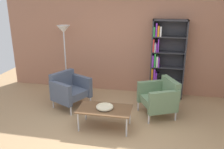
% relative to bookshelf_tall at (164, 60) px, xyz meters
% --- Properties ---
extents(ground_plane, '(8.32, 8.32, 0.00)m').
position_rel_bookshelf_tall_xyz_m(ground_plane, '(-0.96, -2.25, -0.94)').
color(ground_plane, tan).
extents(brick_back_panel, '(6.40, 0.12, 2.90)m').
position_rel_bookshelf_tall_xyz_m(brick_back_panel, '(-0.96, 0.21, 0.51)').
color(brick_back_panel, '#A87056').
rests_on(brick_back_panel, ground_plane).
extents(bookshelf_tall, '(0.80, 0.30, 1.90)m').
position_rel_bookshelf_tall_xyz_m(bookshelf_tall, '(0.00, 0.00, 0.00)').
color(bookshelf_tall, '#333338').
rests_on(bookshelf_tall, ground_plane).
extents(coffee_table_low, '(1.00, 0.56, 0.40)m').
position_rel_bookshelf_tall_xyz_m(coffee_table_low, '(-1.06, -1.79, -0.57)').
color(coffee_table_low, brown).
rests_on(coffee_table_low, ground_plane).
extents(decorative_bowl, '(0.32, 0.32, 0.05)m').
position_rel_bookshelf_tall_xyz_m(decorative_bowl, '(-1.06, -1.79, -0.50)').
color(decorative_bowl, beige).
rests_on(decorative_bowl, coffee_table_low).
extents(armchair_spare_guest, '(0.89, 0.92, 0.78)m').
position_rel_bookshelf_tall_xyz_m(armchair_spare_guest, '(-2.06, -1.03, -0.52)').
color(armchair_spare_guest, '#4C566B').
rests_on(armchair_spare_guest, ground_plane).
extents(armchair_near_window, '(0.89, 0.92, 0.78)m').
position_rel_bookshelf_tall_xyz_m(armchair_near_window, '(-0.05, -1.06, -0.52)').
color(armchair_near_window, slate).
rests_on(armchair_near_window, ground_plane).
extents(floor_lamp_torchiere, '(0.32, 0.32, 1.74)m').
position_rel_bookshelf_tall_xyz_m(floor_lamp_torchiere, '(-2.42, -0.29, 0.51)').
color(floor_lamp_torchiere, silver).
rests_on(floor_lamp_torchiere, ground_plane).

